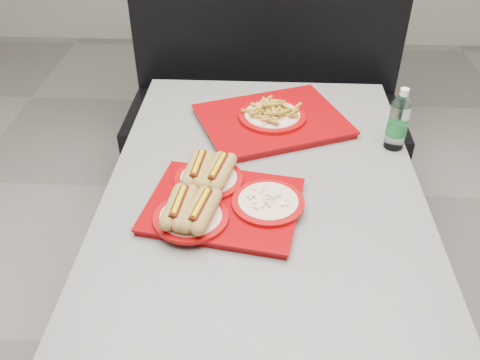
{
  "coord_description": "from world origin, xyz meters",
  "views": [
    {
      "loc": [
        -0.01,
        -1.13,
        1.64
      ],
      "look_at": [
        -0.06,
        -0.05,
        0.83
      ],
      "focal_mm": 38.0,
      "sensor_mm": 36.0,
      "label": 1
    }
  ],
  "objects_px": {
    "booth_bench": "(265,111)",
    "diner_table": "(262,235)",
    "water_bottle": "(398,123)",
    "tray_near": "(218,198)",
    "tray_far": "(272,118)"
  },
  "relations": [
    {
      "from": "booth_bench",
      "to": "diner_table",
      "type": "bearing_deg",
      "value": -90.0
    },
    {
      "from": "water_bottle",
      "to": "tray_near",
      "type": "bearing_deg",
      "value": -148.21
    },
    {
      "from": "booth_bench",
      "to": "tray_far",
      "type": "bearing_deg",
      "value": -88.18
    },
    {
      "from": "booth_bench",
      "to": "water_bottle",
      "type": "bearing_deg",
      "value": -63.93
    },
    {
      "from": "tray_near",
      "to": "water_bottle",
      "type": "xyz_separation_m",
      "value": [
        0.53,
        0.33,
        0.06
      ]
    },
    {
      "from": "tray_far",
      "to": "water_bottle",
      "type": "bearing_deg",
      "value": -16.9
    },
    {
      "from": "booth_bench",
      "to": "water_bottle",
      "type": "distance_m",
      "value": 1.03
    },
    {
      "from": "booth_bench",
      "to": "tray_far",
      "type": "xyz_separation_m",
      "value": [
        0.02,
        -0.72,
        0.38
      ]
    },
    {
      "from": "diner_table",
      "to": "tray_far",
      "type": "bearing_deg",
      "value": 86.52
    },
    {
      "from": "diner_table",
      "to": "tray_far",
      "type": "height_order",
      "value": "tray_far"
    },
    {
      "from": "tray_far",
      "to": "diner_table",
      "type": "bearing_deg",
      "value": -93.48
    },
    {
      "from": "diner_table",
      "to": "booth_bench",
      "type": "relative_size",
      "value": 1.05
    },
    {
      "from": "tray_far",
      "to": "water_bottle",
      "type": "relative_size",
      "value": 2.81
    },
    {
      "from": "diner_table",
      "to": "tray_near",
      "type": "relative_size",
      "value": 3.17
    },
    {
      "from": "tray_far",
      "to": "water_bottle",
      "type": "height_order",
      "value": "water_bottle"
    }
  ]
}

